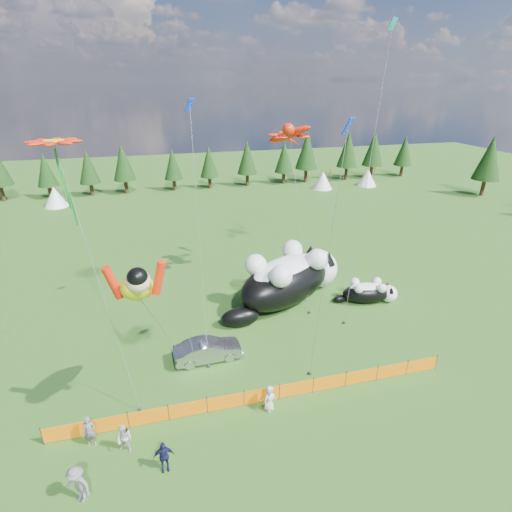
{
  "coord_description": "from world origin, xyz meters",
  "views": [
    {
      "loc": [
        -4.53,
        -19.21,
        16.26
      ],
      "look_at": [
        1.49,
        4.0,
        5.66
      ],
      "focal_mm": 28.0,
      "sensor_mm": 36.0,
      "label": 1
    }
  ],
  "objects": [
    {
      "name": "spectator_e",
      "position": [
        0.26,
        -3.6,
        0.77
      ],
      "size": [
        0.9,
        0.79,
        1.55
      ],
      "primitive_type": "imported",
      "rotation": [
        0.0,
        0.0,
        0.49
      ],
      "color": "beige",
      "rests_on": "ground"
    },
    {
      "name": "diamond_kite_b",
      "position": [
        11.69,
        7.74,
        18.65
      ],
      "size": [
        4.69,
        5.41,
        20.83
      ],
      "color": "#0D9EA2",
      "rests_on": "ground"
    },
    {
      "name": "safety_fence",
      "position": [
        0.0,
        -3.0,
        0.5
      ],
      "size": [
        22.06,
        0.06,
        1.1
      ],
      "color": "#262626",
      "rests_on": "ground"
    },
    {
      "name": "diamond_kite_a",
      "position": [
        -2.0,
        6.2,
        14.29
      ],
      "size": [
        0.92,
        6.36,
        16.09
      ],
      "color": "#0D30D0",
      "rests_on": "ground"
    },
    {
      "name": "spectator_d",
      "position": [
        -8.85,
        -6.47,
        0.94
      ],
      "size": [
        1.35,
        1.21,
        1.87
      ],
      "primitive_type": "imported",
      "rotation": [
        0.0,
        0.0,
        -0.62
      ],
      "color": "slate",
      "rests_on": "ground"
    },
    {
      "name": "spectator_c",
      "position": [
        -5.35,
        -5.87,
        0.82
      ],
      "size": [
        0.97,
        0.52,
        1.63
      ],
      "primitive_type": "imported",
      "rotation": [
        0.0,
        0.0,
        0.03
      ],
      "color": "#16183D",
      "rests_on": "ground"
    },
    {
      "name": "superhero_kite",
      "position": [
        -5.71,
        -2.45,
        7.68
      ],
      "size": [
        4.44,
        7.38,
        10.28
      ],
      "color": "yellow",
      "rests_on": "ground"
    },
    {
      "name": "car",
      "position": [
        -2.29,
        1.43,
        0.7
      ],
      "size": [
        4.33,
        1.7,
        1.4
      ],
      "primitive_type": "imported",
      "rotation": [
        0.0,
        0.0,
        1.62
      ],
      "color": "#AEAEB3",
      "rests_on": "ground"
    },
    {
      "name": "flower_kite",
      "position": [
        -9.13,
        2.96,
        13.29
      ],
      "size": [
        4.52,
        6.8,
        14.43
      ],
      "color": "red",
      "rests_on": "ground"
    },
    {
      "name": "ground",
      "position": [
        0.0,
        0.0,
        0.0
      ],
      "size": [
        160.0,
        160.0,
        0.0
      ],
      "primitive_type": "plane",
      "color": "#113409",
      "rests_on": "ground"
    },
    {
      "name": "festival_tents",
      "position": [
        11.0,
        40.0,
        1.4
      ],
      "size": [
        50.0,
        3.2,
        2.8
      ],
      "primitive_type": null,
      "color": "white",
      "rests_on": "ground"
    },
    {
      "name": "spectator_a",
      "position": [
        -8.72,
        -3.61,
        0.85
      ],
      "size": [
        0.65,
        0.44,
        1.71
      ],
      "primitive_type": "imported",
      "rotation": [
        0.0,
        0.0,
        -0.06
      ],
      "color": "slate",
      "rests_on": "ground"
    },
    {
      "name": "diamond_kite_c",
      "position": [
        4.36,
        -1.71,
        13.82
      ],
      "size": [
        1.56,
        0.93,
        15.15
      ],
      "color": "#0D30D0",
      "rests_on": "ground"
    },
    {
      "name": "spectator_b",
      "position": [
        -7.09,
        -4.44,
        0.81
      ],
      "size": [
        0.91,
        0.82,
        1.61
      ],
      "primitive_type": "imported",
      "rotation": [
        0.0,
        0.0,
        -0.6
      ],
      "color": "beige",
      "rests_on": "ground"
    },
    {
      "name": "cat_large",
      "position": [
        5.1,
        7.26,
        2.05
      ],
      "size": [
        10.95,
        8.03,
        4.32
      ],
      "rotation": [
        0.0,
        0.0,
        0.51
      ],
      "color": "black",
      "rests_on": "ground"
    },
    {
      "name": "tree_line",
      "position": [
        0.0,
        45.0,
        4.0
      ],
      "size": [
        90.0,
        4.0,
        8.0
      ],
      "primitive_type": null,
      "color": "black",
      "rests_on": "ground"
    },
    {
      "name": "gecko_kite",
      "position": [
        6.03,
        11.32,
        12.36
      ],
      "size": [
        5.86,
        9.83,
        14.21
      ],
      "color": "red",
      "rests_on": "ground"
    },
    {
      "name": "cat_small",
      "position": [
        11.15,
        5.4,
        0.88
      ],
      "size": [
        5.08,
        2.54,
        1.85
      ],
      "rotation": [
        0.0,
        0.0,
        -0.21
      ],
      "color": "black",
      "rests_on": "ground"
    }
  ]
}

